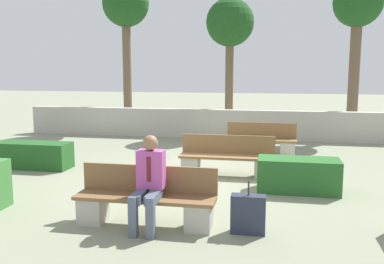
{
  "coord_description": "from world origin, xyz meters",
  "views": [
    {
      "loc": [
        1.64,
        -8.28,
        2.25
      ],
      "look_at": [
        -0.04,
        0.5,
        0.9
      ],
      "focal_mm": 40.0,
      "sensor_mm": 36.0,
      "label": 1
    }
  ],
  "objects_px": {
    "bench_right_side": "(261,143)",
    "bench_left_side": "(227,160)",
    "suitcase": "(248,214)",
    "bench_front": "(146,203)",
    "tree_leftmost": "(126,9)",
    "person_seated_man": "(149,179)",
    "tree_center_left": "(230,26)",
    "tree_center_right": "(358,11)"
  },
  "relations": [
    {
      "from": "bench_right_side",
      "to": "bench_left_side",
      "type": "bearing_deg",
      "value": -109.42
    },
    {
      "from": "bench_right_side",
      "to": "suitcase",
      "type": "xyz_separation_m",
      "value": [
        -0.01,
        -5.37,
        -0.05
      ]
    },
    {
      "from": "bench_front",
      "to": "tree_leftmost",
      "type": "distance_m",
      "value": 10.56
    },
    {
      "from": "person_seated_man",
      "to": "suitcase",
      "type": "height_order",
      "value": "person_seated_man"
    },
    {
      "from": "bench_left_side",
      "to": "person_seated_man",
      "type": "distance_m",
      "value": 3.3
    },
    {
      "from": "person_seated_man",
      "to": "suitcase",
      "type": "distance_m",
      "value": 1.45
    },
    {
      "from": "tree_center_left",
      "to": "tree_leftmost",
      "type": "bearing_deg",
      "value": 172.6
    },
    {
      "from": "person_seated_man",
      "to": "tree_center_left",
      "type": "height_order",
      "value": "tree_center_left"
    },
    {
      "from": "person_seated_man",
      "to": "tree_center_left",
      "type": "xyz_separation_m",
      "value": [
        0.2,
        8.81,
        2.88
      ]
    },
    {
      "from": "bench_left_side",
      "to": "suitcase",
      "type": "relative_size",
      "value": 2.68
    },
    {
      "from": "bench_left_side",
      "to": "suitcase",
      "type": "xyz_separation_m",
      "value": [
        0.63,
        -3.12,
        -0.05
      ]
    },
    {
      "from": "bench_right_side",
      "to": "person_seated_man",
      "type": "distance_m",
      "value": 5.64
    },
    {
      "from": "suitcase",
      "to": "tree_center_left",
      "type": "height_order",
      "value": "tree_center_left"
    },
    {
      "from": "person_seated_man",
      "to": "bench_front",
      "type": "bearing_deg",
      "value": 123.68
    },
    {
      "from": "bench_front",
      "to": "bench_left_side",
      "type": "relative_size",
      "value": 1.03
    },
    {
      "from": "bench_left_side",
      "to": "tree_center_right",
      "type": "height_order",
      "value": "tree_center_right"
    },
    {
      "from": "bench_left_side",
      "to": "tree_center_left",
      "type": "height_order",
      "value": "tree_center_left"
    },
    {
      "from": "tree_leftmost",
      "to": "tree_center_right",
      "type": "bearing_deg",
      "value": -3.43
    },
    {
      "from": "bench_left_side",
      "to": "suitcase",
      "type": "height_order",
      "value": "bench_left_side"
    },
    {
      "from": "bench_left_side",
      "to": "tree_center_left",
      "type": "xyz_separation_m",
      "value": [
        -0.55,
        5.61,
        3.28
      ]
    },
    {
      "from": "tree_center_left",
      "to": "tree_center_right",
      "type": "relative_size",
      "value": 0.9
    },
    {
      "from": "tree_leftmost",
      "to": "tree_center_left",
      "type": "distance_m",
      "value": 3.84
    },
    {
      "from": "bench_right_side",
      "to": "person_seated_man",
      "type": "xyz_separation_m",
      "value": [
        -1.39,
        -5.45,
        0.41
      ]
    },
    {
      "from": "tree_center_left",
      "to": "person_seated_man",
      "type": "bearing_deg",
      "value": -91.32
    },
    {
      "from": "bench_right_side",
      "to": "tree_center_left",
      "type": "bearing_deg",
      "value": 105.96
    },
    {
      "from": "bench_left_side",
      "to": "person_seated_man",
      "type": "height_order",
      "value": "person_seated_man"
    },
    {
      "from": "bench_right_side",
      "to": "person_seated_man",
      "type": "bearing_deg",
      "value": -107.89
    },
    {
      "from": "bench_front",
      "to": "bench_right_side",
      "type": "height_order",
      "value": "same"
    },
    {
      "from": "person_seated_man",
      "to": "bench_left_side",
      "type": "bearing_deg",
      "value": 76.76
    },
    {
      "from": "suitcase",
      "to": "tree_center_right",
      "type": "distance_m",
      "value": 9.91
    },
    {
      "from": "bench_right_side",
      "to": "tree_center_left",
      "type": "xyz_separation_m",
      "value": [
        -1.19,
        3.36,
        3.28
      ]
    },
    {
      "from": "tree_leftmost",
      "to": "tree_center_right",
      "type": "height_order",
      "value": "tree_leftmost"
    },
    {
      "from": "tree_center_right",
      "to": "bench_left_side",
      "type": "bearing_deg",
      "value": -121.18
    },
    {
      "from": "suitcase",
      "to": "tree_leftmost",
      "type": "bearing_deg",
      "value": 118.11
    },
    {
      "from": "person_seated_man",
      "to": "tree_leftmost",
      "type": "distance_m",
      "value": 10.57
    },
    {
      "from": "bench_front",
      "to": "bench_left_side",
      "type": "height_order",
      "value": "same"
    },
    {
      "from": "bench_front",
      "to": "bench_left_side",
      "type": "bearing_deg",
      "value": 74.53
    },
    {
      "from": "bench_front",
      "to": "bench_right_side",
      "type": "distance_m",
      "value": 5.51
    },
    {
      "from": "bench_right_side",
      "to": "tree_leftmost",
      "type": "height_order",
      "value": "tree_leftmost"
    },
    {
      "from": "tree_leftmost",
      "to": "bench_left_side",
      "type": "bearing_deg",
      "value": -54.84
    },
    {
      "from": "bench_right_side",
      "to": "suitcase",
      "type": "height_order",
      "value": "bench_right_side"
    },
    {
      "from": "tree_leftmost",
      "to": "tree_center_right",
      "type": "xyz_separation_m",
      "value": [
        7.71,
        -0.46,
        -0.31
      ]
    }
  ]
}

